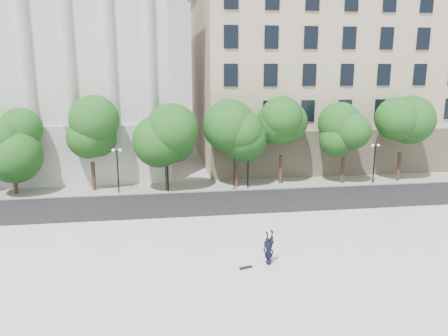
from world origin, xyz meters
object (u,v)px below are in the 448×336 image
(traffic_light_west, at_px, (167,155))
(traffic_light_east, at_px, (234,153))
(person_lying, at_px, (269,260))
(skateboard, at_px, (246,268))

(traffic_light_west, distance_m, traffic_light_east, 6.25)
(traffic_light_west, xyz_separation_m, person_lying, (5.42, -16.98, -2.93))
(traffic_light_east, height_order, person_lying, traffic_light_east)
(traffic_light_east, xyz_separation_m, person_lying, (-0.83, -16.98, -2.88))
(traffic_light_west, bearing_deg, person_lying, -72.31)
(traffic_light_west, distance_m, skateboard, 18.08)
(skateboard, bearing_deg, traffic_light_east, 66.01)
(skateboard, bearing_deg, traffic_light_west, 86.38)
(traffic_light_west, height_order, person_lying, traffic_light_west)
(traffic_light_east, distance_m, skateboard, 17.76)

